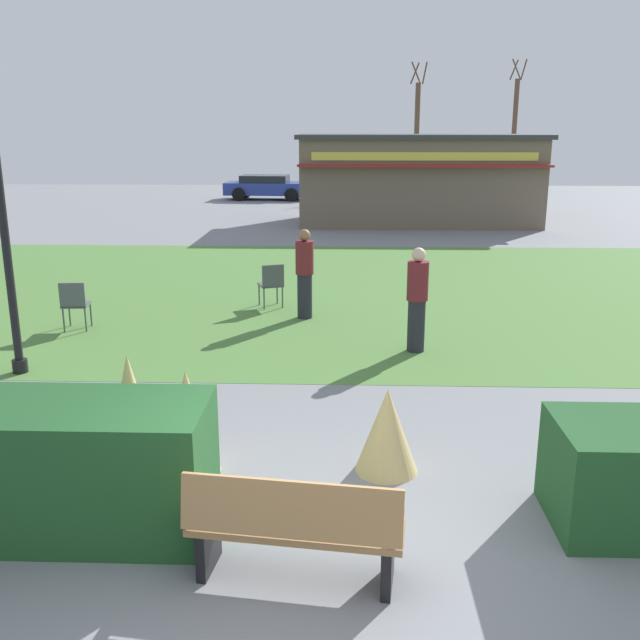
{
  "coord_description": "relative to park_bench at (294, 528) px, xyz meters",
  "views": [
    {
      "loc": [
        0.25,
        -5.16,
        3.5
      ],
      "look_at": [
        -0.05,
        3.19,
        1.23
      ],
      "focal_mm": 39.89,
      "sensor_mm": 36.0,
      "label": 1
    }
  ],
  "objects": [
    {
      "name": "ground_plane",
      "position": [
        0.12,
        0.25,
        -0.48
      ],
      "size": [
        80.0,
        80.0,
        0.0
      ],
      "primitive_type": "plane",
      "color": "slate"
    },
    {
      "name": "lawn_patch",
      "position": [
        0.12,
        10.49,
        -0.48
      ],
      "size": [
        36.0,
        12.0,
        0.01
      ],
      "primitive_type": "cube",
      "color": "#4C7A38",
      "rests_on": "ground_plane"
    },
    {
      "name": "park_bench",
      "position": [
        0.0,
        0.0,
        0.0
      ],
      "size": [
        1.75,
        0.74,
        0.95
      ],
      "color": "#9E7547",
      "rests_on": "ground_plane"
    },
    {
      "name": "hedge_left",
      "position": [
        -2.21,
        0.74,
        0.11
      ],
      "size": [
        2.79,
        1.1,
        1.18
      ],
      "primitive_type": "cube",
      "color": "#1E4C23",
      "rests_on": "ground_plane"
    },
    {
      "name": "ornamental_grass_behind_left",
      "position": [
        0.83,
        1.94,
        -0.02
      ],
      "size": [
        0.66,
        0.66,
        0.91
      ],
      "primitive_type": "cone",
      "color": "tan",
      "rests_on": "ground_plane"
    },
    {
      "name": "ornamental_grass_behind_right",
      "position": [
        -1.23,
        1.85,
        0.08
      ],
      "size": [
        0.64,
        0.64,
        1.12
      ],
      "primitive_type": "cone",
      "color": "tan",
      "rests_on": "ground_plane"
    },
    {
      "name": "ornamental_grass_behind_center",
      "position": [
        -1.87,
        1.98,
        0.14
      ],
      "size": [
        0.6,
        0.6,
        1.24
      ],
      "primitive_type": "cone",
      "color": "tan",
      "rests_on": "ground_plane"
    },
    {
      "name": "trash_bin",
      "position": [
        2.99,
        0.93,
        -0.02
      ],
      "size": [
        0.52,
        0.52,
        0.93
      ],
      "primitive_type": "cylinder",
      "color": "#2D4233",
      "rests_on": "ground_plane"
    },
    {
      "name": "food_kiosk",
      "position": [
        3.06,
        22.12,
        1.16
      ],
      "size": [
        8.93,
        4.35,
        3.25
      ],
      "color": "#6B5B4C",
      "rests_on": "ground_plane"
    },
    {
      "name": "cafe_chair_west",
      "position": [
        -1.08,
        8.89,
        0.05
      ],
      "size": [
        0.57,
        0.57,
        0.89
      ],
      "color": "#4C5156",
      "rests_on": "ground_plane"
    },
    {
      "name": "cafe_chair_east",
      "position": [
        -4.39,
        7.1,
        0.05
      ],
      "size": [
        0.48,
        0.48,
        0.89
      ],
      "color": "#4C5156",
      "rests_on": "ground_plane"
    },
    {
      "name": "person_strolling",
      "position": [
        -0.38,
        8.12,
        0.38
      ],
      "size": [
        0.34,
        0.34,
        1.69
      ],
      "rotation": [
        0.0,
        0.0,
        1.58
      ],
      "color": "#23232D",
      "rests_on": "ground_plane"
    },
    {
      "name": "person_standing",
      "position": [
        1.53,
        6.11,
        0.38
      ],
      "size": [
        0.34,
        0.34,
        1.69
      ],
      "rotation": [
        0.0,
        0.0,
        4.41
      ],
      "color": "#23232D",
      "rests_on": "ground_plane"
    },
    {
      "name": "parked_car_west_slot",
      "position": [
        -3.56,
        31.01,
        0.16
      ],
      "size": [
        4.3,
        2.26,
        1.2
      ],
      "color": "navy",
      "rests_on": "ground_plane"
    },
    {
      "name": "parked_car_center_slot",
      "position": [
        1.83,
        31.01,
        0.16
      ],
      "size": [
        4.3,
        2.25,
        1.2
      ],
      "color": "silver",
      "rests_on": "ground_plane"
    },
    {
      "name": "parked_car_east_slot",
      "position": [
        6.45,
        31.01,
        0.16
      ],
      "size": [
        4.29,
        2.22,
        1.2
      ],
      "color": "#2D6638",
      "rests_on": "ground_plane"
    },
    {
      "name": "tree_left_bg",
      "position": [
        4.21,
        35.28,
        2.59
      ],
      "size": [
        0.91,
        0.96,
        6.87
      ],
      "color": "brown",
      "rests_on": "ground_plane"
    },
    {
      "name": "tree_right_bg",
      "position": [
        10.15,
        38.27,
        2.78
      ],
      "size": [
        0.91,
        0.96,
        7.25
      ],
      "color": "brown",
      "rests_on": "ground_plane"
    }
  ]
}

